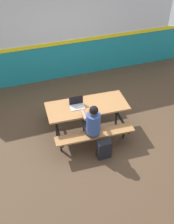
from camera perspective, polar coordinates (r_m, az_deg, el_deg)
name	(u,v)px	position (r m, az deg, el deg)	size (l,w,h in m)	color
ground_plane	(94,128)	(6.58, 1.42, -3.47)	(10.00, 10.00, 0.02)	#4C3826
accent_backdrop	(64,38)	(7.95, -4.85, 15.37)	(8.00, 0.14, 2.60)	teal
picnic_table_main	(87,111)	(6.15, 0.00, 0.18)	(1.88, 1.63, 0.74)	#9E6B3D
student_nearer	(92,123)	(5.65, 1.13, -2.29)	(0.37, 0.53, 1.21)	#2D2D38
laptop_silver	(77,105)	(6.01, -2.17, 1.59)	(0.33, 0.23, 0.22)	silver
backpack_dark	(104,149)	(5.79, 3.62, -7.90)	(0.30, 0.22, 0.44)	black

